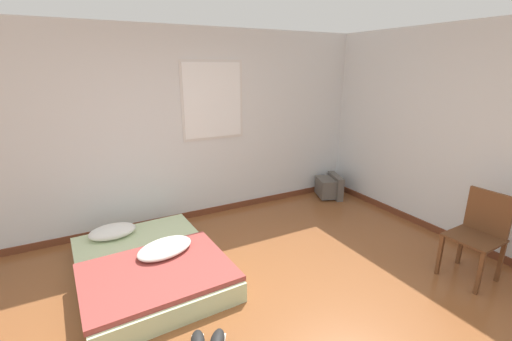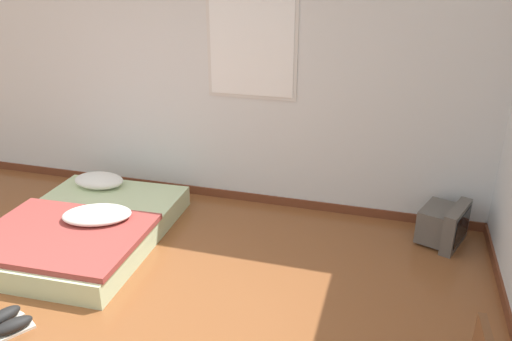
% 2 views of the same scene
% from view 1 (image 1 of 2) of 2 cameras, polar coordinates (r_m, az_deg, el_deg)
% --- Properties ---
extents(ground_plane, '(20.00, 20.00, 0.00)m').
position_cam_1_polar(ground_plane, '(3.09, 1.61, -26.01)').
color(ground_plane, brown).
extents(wall_back, '(8.18, 0.08, 2.60)m').
position_cam_1_polar(wall_back, '(4.71, -13.83, 6.56)').
color(wall_back, silver).
rests_on(wall_back, ground_plane).
extents(wall_right, '(0.08, 7.42, 2.60)m').
position_cam_1_polar(wall_right, '(4.58, 35.49, 3.52)').
color(wall_right, silver).
rests_on(wall_right, ground_plane).
extents(mattress_bed, '(1.43, 1.85, 0.35)m').
position_cam_1_polar(mattress_bed, '(3.85, -17.39, -14.76)').
color(mattress_bed, beige).
rests_on(mattress_bed, ground_plane).
extents(crt_tv, '(0.48, 0.54, 0.38)m').
position_cam_1_polar(crt_tv, '(5.83, 12.15, -2.66)').
color(crt_tv, '#56514C').
rests_on(crt_tv, ground_plane).
extents(wooden_chair, '(0.46, 0.46, 0.91)m').
position_cam_1_polar(wooden_chair, '(4.18, 33.34, -8.08)').
color(wooden_chair, brown).
rests_on(wooden_chair, ground_plane).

